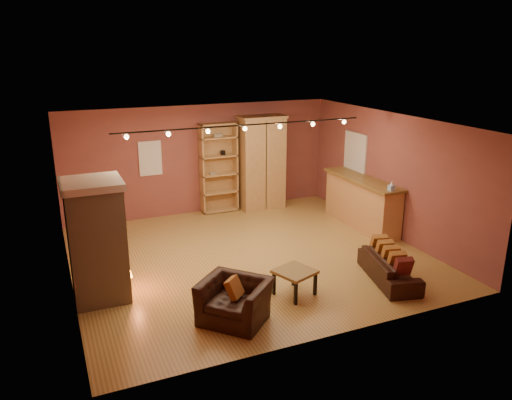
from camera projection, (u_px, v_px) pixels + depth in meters
name	position (u px, v px, depth m)	size (l,w,h in m)	color
floor	(249.00, 256.00, 10.43)	(7.00, 7.00, 0.00)	olive
ceiling	(249.00, 122.00, 9.60)	(7.00, 7.00, 0.00)	brown
back_wall	(201.00, 160.00, 12.86)	(7.00, 0.02, 2.80)	brown
left_wall	(64.00, 215.00, 8.68)	(0.02, 6.50, 2.80)	brown
right_wall	(391.00, 175.00, 11.34)	(0.02, 6.50, 2.80)	brown
fireplace	(97.00, 241.00, 8.43)	(1.01, 0.98, 2.12)	tan
back_window	(150.00, 158.00, 12.30)	(0.56, 0.04, 0.86)	silver
bookcase	(218.00, 167.00, 12.97)	(0.96, 0.37, 2.35)	tan
armoire	(261.00, 162.00, 13.23)	(1.22, 0.69, 2.49)	tan
bar_counter	(362.00, 202.00, 12.01)	(0.66, 2.50, 1.20)	tan
tissue_box	(392.00, 187.00, 10.81)	(0.13, 0.13, 0.22)	#90BAE6
right_window	(355.00, 153.00, 12.48)	(0.05, 0.90, 1.00)	silver
loveseat	(389.00, 263.00, 9.28)	(0.86, 1.70, 0.71)	black
armchair	(234.00, 294.00, 7.89)	(1.20, 1.22, 0.91)	black
coffee_table	(295.00, 274.00, 8.72)	(0.79, 0.79, 0.47)	brown
track_rail	(245.00, 127.00, 9.81)	(5.20, 0.09, 0.13)	black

